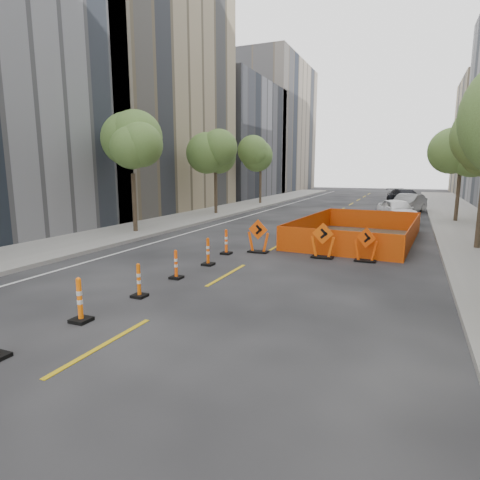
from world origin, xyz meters
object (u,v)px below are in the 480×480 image
at_px(parked_car_far, 405,197).
at_px(parked_car_mid, 408,204).
at_px(channelizer_3, 139,280).
at_px(channelizer_4, 176,264).
at_px(chevron_sign_left, 258,236).
at_px(parked_car_near, 397,210).
at_px(chevron_sign_center, 323,241).
at_px(channelizer_5, 208,251).
at_px(channelizer_6, 226,242).
at_px(channelizer_2, 80,300).
at_px(chevron_sign_right, 366,245).

bearing_deg(parked_car_far, parked_car_mid, -111.86).
xyz_separation_m(channelizer_3, channelizer_4, (-0.08, 2.06, -0.01)).
relative_size(chevron_sign_left, parked_car_mid, 0.31).
relative_size(chevron_sign_left, parked_car_near, 0.32).
bearing_deg(chevron_sign_center, channelizer_3, -114.05).
xyz_separation_m(channelizer_5, channelizer_6, (-0.21, 2.06, 0.01)).
distance_m(channelizer_6, chevron_sign_left, 1.42).
bearing_deg(chevron_sign_left, channelizer_4, -100.24).
relative_size(channelizer_2, parked_car_near, 0.24).
xyz_separation_m(channelizer_5, chevron_sign_right, (5.35, 2.91, 0.15)).
bearing_deg(parked_car_near, chevron_sign_center, -120.69).
distance_m(chevron_sign_left, parked_car_far, 27.75).
relative_size(channelizer_3, chevron_sign_center, 0.68).
bearing_deg(channelizer_2, parked_car_near, 74.80).
height_order(parked_car_mid, parked_car_far, parked_car_far).
height_order(chevron_sign_left, chevron_sign_right, chevron_sign_left).
relative_size(chevron_sign_center, chevron_sign_right, 1.06).
distance_m(channelizer_4, chevron_sign_left, 5.06).
xyz_separation_m(channelizer_6, parked_car_far, (6.48, 28.06, 0.25)).
bearing_deg(channelizer_2, chevron_sign_right, 58.82).
xyz_separation_m(chevron_sign_left, parked_car_mid, (5.67, 19.21, 0.05)).
bearing_deg(channelizer_6, parked_car_far, 77.00).
distance_m(channelizer_5, parked_car_mid, 23.07).
relative_size(channelizer_4, parked_car_near, 0.22).
bearing_deg(parked_car_far, parked_car_near, -115.28).
bearing_deg(chevron_sign_center, parked_car_near, 84.11).
distance_m(channelizer_6, chevron_sign_right, 5.63).
distance_m(chevron_sign_center, parked_car_far, 27.35).
bearing_deg(chevron_sign_center, channelizer_4, -123.57).
bearing_deg(parked_car_mid, channelizer_3, -85.68).
xyz_separation_m(channelizer_5, parked_car_far, (6.26, 30.12, 0.26)).
bearing_deg(channelizer_2, parked_car_far, 79.98).
bearing_deg(parked_car_mid, parked_car_near, -77.47).
height_order(channelizer_5, parked_car_near, parked_car_near).
xyz_separation_m(channelizer_6, chevron_sign_right, (5.56, 0.85, 0.15)).
relative_size(chevron_sign_left, chevron_sign_center, 1.00).
bearing_deg(parked_car_far, chevron_sign_right, -116.09).
xyz_separation_m(channelizer_3, parked_car_far, (6.29, 34.24, 0.30)).
bearing_deg(channelizer_3, channelizer_2, -93.46).
bearing_deg(channelizer_3, parked_car_near, 73.67).
bearing_deg(parked_car_near, channelizer_4, -129.23).
height_order(channelizer_4, parked_car_far, parked_car_far).
height_order(channelizer_3, parked_car_mid, parked_car_mid).
relative_size(parked_car_near, parked_car_far, 0.83).
height_order(channelizer_2, channelizer_4, channelizer_2).
relative_size(channelizer_2, chevron_sign_right, 0.80).
distance_m(chevron_sign_right, parked_car_mid, 19.24).
relative_size(channelizer_6, parked_car_near, 0.24).
relative_size(parked_car_mid, parked_car_far, 0.86).
distance_m(chevron_sign_left, parked_car_near, 14.47).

